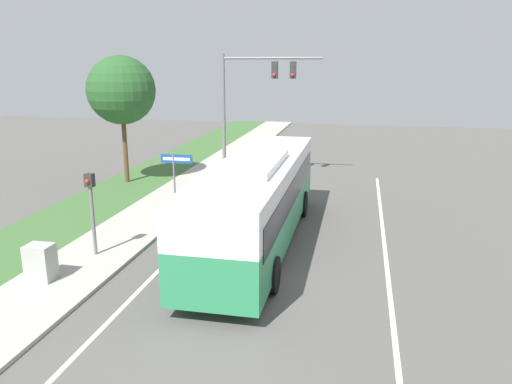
{
  "coord_description": "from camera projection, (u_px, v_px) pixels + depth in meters",
  "views": [
    {
      "loc": [
        2.52,
        -13.63,
        6.53
      ],
      "look_at": [
        -1.24,
        4.26,
        1.71
      ],
      "focal_mm": 35.0,
      "sensor_mm": 36.0,
      "label": 1
    }
  ],
  "objects": [
    {
      "name": "bus",
      "position": [
        258.0,
        196.0,
        17.86
      ],
      "size": [
        2.75,
        12.14,
        3.35
      ],
      "color": "#2D8956",
      "rests_on": "ground_plane"
    },
    {
      "name": "lane_divider_far",
      "position": [
        390.0,
        295.0,
        14.35
      ],
      "size": [
        0.14,
        30.0,
        0.01
      ],
      "color": "silver",
      "rests_on": "ground_plane"
    },
    {
      "name": "pedestrian_signal",
      "position": [
        91.0,
        201.0,
        16.58
      ],
      "size": [
        0.28,
        0.34,
        2.94
      ],
      "color": "slate",
      "rests_on": "ground_plane"
    },
    {
      "name": "ground_plane",
      "position": [
        267.0,
        284.0,
        15.07
      ],
      "size": [
        80.0,
        80.0,
        0.0
      ],
      "primitive_type": "plane",
      "color": "#565451"
    },
    {
      "name": "signal_gantry",
      "position": [
        251.0,
        92.0,
        27.35
      ],
      "size": [
        5.51,
        0.41,
        6.92
      ],
      "color": "slate",
      "rests_on": "ground_plane"
    },
    {
      "name": "lane_divider_near",
      "position": [
        156.0,
        274.0,
        15.78
      ],
      "size": [
        0.14,
        30.0,
        0.01
      ],
      "color": "silver",
      "rests_on": "ground_plane"
    },
    {
      "name": "sidewalk",
      "position": [
        81.0,
        265.0,
        16.29
      ],
      "size": [
        2.8,
        80.0,
        0.12
      ],
      "color": "#ADA89E",
      "rests_on": "ground_plane"
    },
    {
      "name": "street_sign",
      "position": [
        175.0,
        173.0,
        20.93
      ],
      "size": [
        1.39,
        0.08,
        2.8
      ],
      "color": "slate",
      "rests_on": "ground_plane"
    },
    {
      "name": "utility_cabinet",
      "position": [
        41.0,
        262.0,
        14.95
      ],
      "size": [
        0.79,
        0.62,
        1.11
      ],
      "color": "#A8A8A3",
      "rests_on": "sidewalk"
    },
    {
      "name": "roadside_tree",
      "position": [
        121.0,
        90.0,
        26.13
      ],
      "size": [
        3.59,
        3.59,
        6.73
      ],
      "color": "brown",
      "rests_on": "grass_verge"
    }
  ]
}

